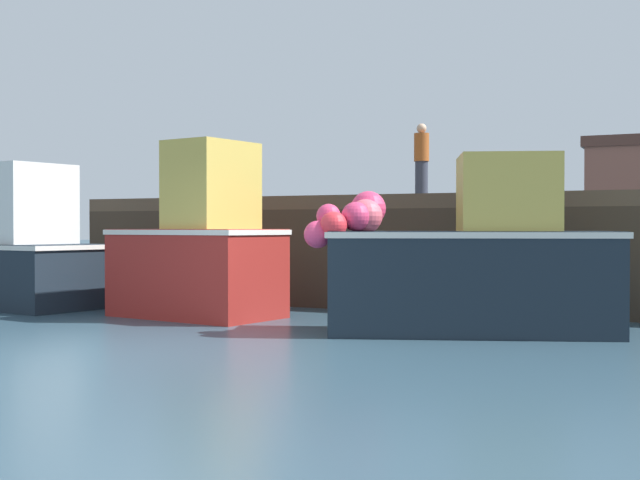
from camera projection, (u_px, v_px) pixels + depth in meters
The scene contains 6 objects.
ground at pixel (145, 355), 9.77m from camera, with size 120.00×160.00×0.10m.
pier at pixel (463, 217), 16.56m from camera, with size 14.23×6.78×2.03m.
fishing_boat_near_left at pixel (11, 254), 15.23m from camera, with size 4.16×2.28×2.58m.
fishing_boat_near_right at pixel (200, 251), 13.41m from camera, with size 2.91×1.96×2.81m.
fishing_boat_mid at pixel (472, 263), 11.32m from camera, with size 4.14×2.65×2.43m.
dockworker at pixel (422, 162), 18.81m from camera, with size 0.34×0.34×1.77m.
Camera 1 is at (5.97, -7.98, 1.45)m, focal length 46.83 mm.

